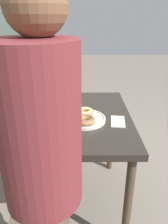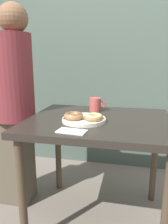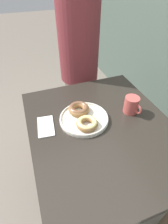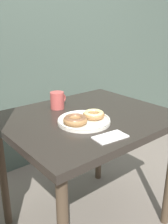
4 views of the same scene
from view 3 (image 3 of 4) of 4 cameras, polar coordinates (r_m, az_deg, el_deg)
The scene contains 6 objects.
ground_plane at distance 1.57m, azimuth -3.77°, elevation -26.47°, with size 14.00×14.00×0.00m, color #70665B.
dining_table at distance 1.04m, azimuth 5.58°, elevation -8.50°, with size 0.93×0.78×0.76m.
donut_plate at distance 0.98m, azimuth -0.26°, elevation -1.55°, with size 0.28×0.28×0.05m.
coffee_mug at distance 1.05m, azimuth 15.26°, elevation 2.27°, with size 0.12×0.08×0.10m.
person_figure at distance 1.48m, azimuth -1.63°, elevation 14.87°, with size 0.34×0.30×1.52m.
napkin at distance 0.98m, azimuth -12.37°, elevation -4.57°, with size 0.17×0.10×0.01m.
Camera 3 is at (0.59, -0.12, 1.45)m, focal length 28.00 mm.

